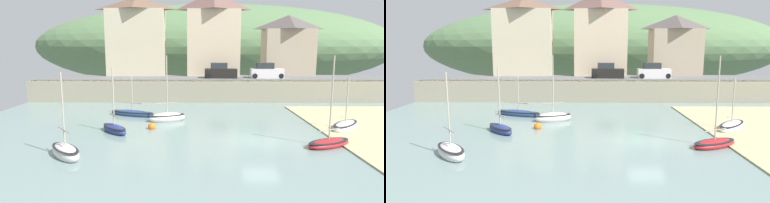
# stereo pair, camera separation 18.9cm
# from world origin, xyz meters

# --- Properties ---
(ground) EXTENTS (48.00, 41.00, 0.61)m
(ground) POSITION_xyz_m (1.40, -9.56, 0.16)
(ground) COLOR gray
(quay_seawall) EXTENTS (48.00, 9.40, 2.40)m
(quay_seawall) POSITION_xyz_m (0.00, 17.50, 1.36)
(quay_seawall) COLOR gray
(quay_seawall) RESTS_ON ground
(hillside_backdrop) EXTENTS (80.00, 44.00, 18.12)m
(hillside_backdrop) POSITION_xyz_m (0.12, 55.20, 6.34)
(hillside_backdrop) COLOR #54764B
(hillside_backdrop) RESTS_ON ground
(waterfront_building_left) EXTENTS (8.14, 4.52, 10.68)m
(waterfront_building_left) POSITION_xyz_m (-12.73, 25.20, 7.82)
(waterfront_building_left) COLOR beige
(waterfront_building_left) RESTS_ON ground
(waterfront_building_centre) EXTENTS (7.42, 4.75, 11.43)m
(waterfront_building_centre) POSITION_xyz_m (-2.07, 25.20, 8.22)
(waterfront_building_centre) COLOR beige
(waterfront_building_centre) RESTS_ON ground
(waterfront_building_right) EXTENTS (7.01, 4.66, 8.26)m
(waterfront_building_right) POSITION_xyz_m (8.37, 25.20, 6.61)
(waterfront_building_right) COLOR tan
(waterfront_building_right) RESTS_ON ground
(sailboat_white_hull) EXTENTS (3.65, 2.74, 6.02)m
(sailboat_white_hull) POSITION_xyz_m (4.11, -1.28, 0.24)
(sailboat_white_hull) COLOR #A31F23
(sailboat_white_hull) RESTS_ON ground
(fishing_boat_green) EXTENTS (2.78, 3.03, 5.09)m
(fishing_boat_green) POSITION_xyz_m (-10.70, 2.20, 0.28)
(fishing_boat_green) COLOR navy
(fishing_boat_green) RESTS_ON ground
(sailboat_nearest_shore) EXTENTS (4.69, 2.71, 3.89)m
(sailboat_nearest_shore) POSITION_xyz_m (-10.47, 8.45, 0.23)
(sailboat_nearest_shore) COLOR navy
(sailboat_nearest_shore) RESTS_ON ground
(sailboat_far_left) EXTENTS (2.95, 3.22, 5.23)m
(sailboat_far_left) POSITION_xyz_m (-12.26, -3.50, 0.32)
(sailboat_far_left) COLOR silver
(sailboat_far_left) RESTS_ON ground
(motorboat_with_cabin) EXTENTS (3.68, 3.92, 4.29)m
(motorboat_with_cabin) POSITION_xyz_m (7.25, 3.44, 0.26)
(motorboat_with_cabin) COLOR silver
(motorboat_with_cabin) RESTS_ON ground
(sailboat_blue_trim) EXTENTS (3.46, 2.27, 5.88)m
(sailboat_blue_trim) POSITION_xyz_m (-7.02, 6.21, 0.32)
(sailboat_blue_trim) COLOR silver
(sailboat_blue_trim) RESTS_ON ground
(parked_car_near_slipway) EXTENTS (4.21, 1.97, 1.95)m
(parked_car_near_slipway) POSITION_xyz_m (-1.32, 20.70, 3.20)
(parked_car_near_slipway) COLOR black
(parked_car_near_slipway) RESTS_ON ground
(parked_car_by_wall) EXTENTS (4.15, 1.82, 1.95)m
(parked_car_by_wall) POSITION_xyz_m (4.56, 20.70, 3.20)
(parked_car_by_wall) COLOR silver
(parked_car_by_wall) RESTS_ON ground
(mooring_buoy) EXTENTS (0.61, 0.61, 0.61)m
(mooring_buoy) POSITION_xyz_m (-8.02, 3.34, 0.18)
(mooring_buoy) COLOR orange
(mooring_buoy) RESTS_ON ground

